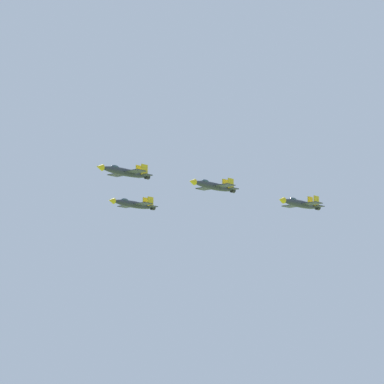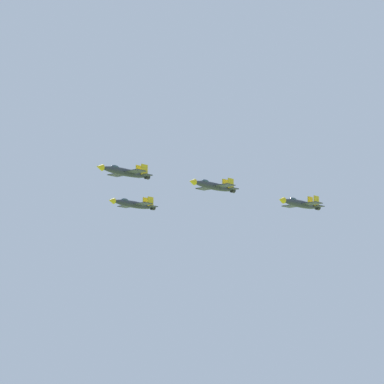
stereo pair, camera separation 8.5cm
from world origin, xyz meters
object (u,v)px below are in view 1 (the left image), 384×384
at_px(jet_lead, 124,172).
at_px(jet_left_wingman, 213,186).
at_px(jet_right_wingman, 133,204).
at_px(jet_left_outer, 300,204).

relative_size(jet_lead, jet_left_wingman, 1.03).
xyz_separation_m(jet_lead, jet_right_wingman, (19.69, -13.11, -4.69)).
xyz_separation_m(jet_left_wingman, jet_left_outer, (-9.77, -21.54, -4.29)).
bearing_deg(jet_left_wingman, jet_lead, -41.03).
distance_m(jet_lead, jet_left_wingman, 23.87).
distance_m(jet_lead, jet_left_outer, 47.89).
relative_size(jet_left_wingman, jet_left_outer, 0.99).
bearing_deg(jet_left_wingman, jet_left_outer, 138.97).
relative_size(jet_lead, jet_left_outer, 1.02).
height_order(jet_lead, jet_right_wingman, jet_lead).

